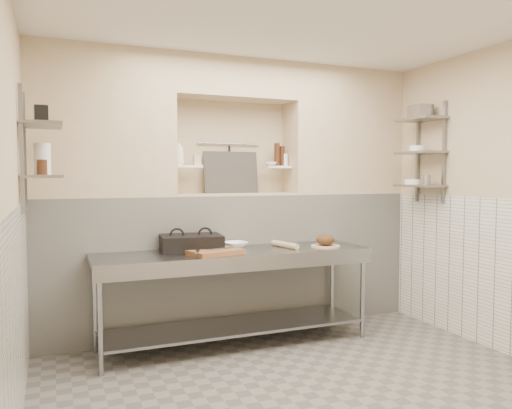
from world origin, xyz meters
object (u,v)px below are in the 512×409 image
bottle_soap (179,152)px  bowl_alcove (271,164)px  rolling_pin (285,245)px  jug_left (42,159)px  bread_loaf (325,240)px  panini_press (191,243)px  prep_table (235,278)px  cutting_board (215,252)px  mixing_bowl (235,245)px

bottle_soap → bowl_alcove: size_ratio=1.94×
rolling_pin → jug_left: 2.32m
jug_left → bread_loaf: bearing=-2.1°
panini_press → prep_table: bearing=-14.6°
prep_table → cutting_board: size_ratio=5.63×
bottle_soap → bowl_alcove: bearing=-2.0°
prep_table → bottle_soap: (-0.39, 0.55, 1.20)m
rolling_pin → panini_press: bearing=172.4°
mixing_bowl → rolling_pin: bearing=-23.5°
mixing_bowl → bread_loaf: bread_loaf is taller
bottle_soap → jug_left: (-1.25, -0.55, -0.10)m
mixing_bowl → bottle_soap: 1.08m
rolling_pin → bowl_alcove: 0.95m
rolling_pin → bowl_alcove: (0.06, 0.50, 0.80)m
cutting_board → jug_left: jug_left is taller
prep_table → panini_press: panini_press is taller
prep_table → rolling_pin: size_ratio=6.94×
bottle_soap → prep_table: bearing=-54.9°
panini_press → mixing_bowl: panini_press is taller
prep_table → bowl_alcove: size_ratio=20.12×
mixing_bowl → bowl_alcove: bearing=30.6°
bottle_soap → jug_left: size_ratio=0.99×
cutting_board → bottle_soap: 1.14m
jug_left → cutting_board: bearing=-4.3°
cutting_board → jug_left: size_ratio=1.82×
rolling_pin → jug_left: jug_left is taller
prep_table → mixing_bowl: bearing=68.6°
panini_press → bread_loaf: panini_press is taller
panini_press → cutting_board: (0.15, -0.25, -0.06)m
prep_table → cutting_board: cutting_board is taller
bottle_soap → panini_press: bearing=-88.6°
panini_press → bread_loaf: size_ratio=3.27×
rolling_pin → mixing_bowl: bearing=156.5°
rolling_pin → bread_loaf: bearing=-16.8°
bread_loaf → bottle_soap: size_ratio=0.73×
panini_press → bread_loaf: bearing=-4.2°
rolling_pin → bread_loaf: size_ratio=2.05×
mixing_bowl → jug_left: size_ratio=0.91×
mixing_bowl → prep_table: bearing=-111.4°
mixing_bowl → rolling_pin: same height
mixing_bowl → jug_left: 1.92m
prep_table → jug_left: jug_left is taller
prep_table → jug_left: 1.97m
mixing_bowl → bowl_alcove: 1.00m
prep_table → bread_loaf: size_ratio=14.20×
prep_table → rolling_pin: rolling_pin is taller
prep_table → bottle_soap: bottle_soap is taller
cutting_board → rolling_pin: size_ratio=1.23×
bread_loaf → bottle_soap: 1.70m
panini_press → jug_left: 1.48m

